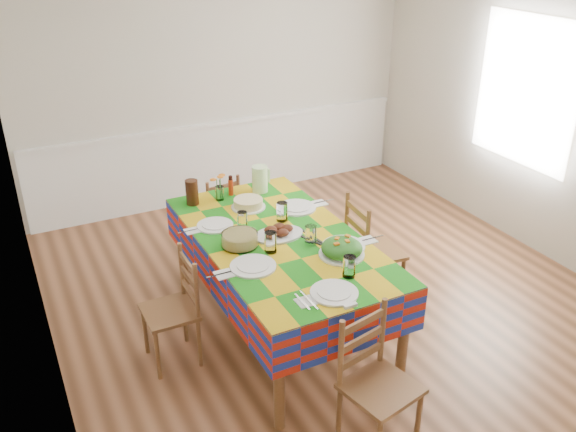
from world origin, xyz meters
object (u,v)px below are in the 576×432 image
object	(u,v)px
green_pitcher	(260,179)
chair_far	(219,216)
dining_table	(279,248)
tea_pitcher	(192,192)
meat_platter	(278,232)
chair_left	(175,310)
chair_right	(370,252)
chair_near	(376,384)

from	to	relation	value
green_pitcher	chair_far	xyz separation A→B (m)	(-0.22, 0.49, -0.52)
dining_table	tea_pitcher	size ratio (longest dim) A/B	9.90
meat_platter	chair_left	distance (m)	0.95
chair_right	chair_left	bearing A→B (deg)	95.61
meat_platter	chair_far	size ratio (longest dim) A/B	0.46
green_pitcher	chair_right	world-z (taller)	green_pitcher
green_pitcher	chair_left	bearing A→B (deg)	-141.83
green_pitcher	chair_right	size ratio (longest dim) A/B	0.24
chair_near	chair_right	size ratio (longest dim) A/B	0.96
chair_near	chair_far	distance (m)	2.67
chair_left	chair_right	world-z (taller)	chair_right
meat_platter	chair_far	bearing A→B (deg)	90.01
tea_pitcher	chair_left	world-z (taller)	tea_pitcher
chair_far	chair_right	size ratio (longest dim) A/B	0.86
chair_left	tea_pitcher	bearing A→B (deg)	151.55
chair_right	chair_far	bearing A→B (deg)	37.65
chair_near	green_pitcher	bearing A→B (deg)	71.73
dining_table	meat_platter	xyz separation A→B (m)	(0.01, 0.03, 0.12)
chair_right	green_pitcher	bearing A→B (deg)	41.84
tea_pitcher	meat_platter	bearing A→B (deg)	-64.81
tea_pitcher	chair_right	distance (m)	1.57
meat_platter	green_pitcher	size ratio (longest dim) A/B	1.65
meat_platter	chair_right	xyz separation A→B (m)	(0.84, -0.02, -0.37)
green_pitcher	chair_left	world-z (taller)	green_pitcher
meat_platter	chair_left	bearing A→B (deg)	-178.18
meat_platter	chair_far	xyz separation A→B (m)	(-0.00, 1.31, -0.44)
green_pitcher	chair_far	size ratio (longest dim) A/B	0.28
chair_near	chair_right	world-z (taller)	chair_right
green_pitcher	chair_near	world-z (taller)	green_pitcher
meat_platter	chair_near	bearing A→B (deg)	-90.60
tea_pitcher	chair_far	size ratio (longest dim) A/B	0.25
chair_near	chair_left	xyz separation A→B (m)	(-0.84, 1.33, -0.03)
chair_near	dining_table	bearing A→B (deg)	77.49
green_pitcher	chair_left	xyz separation A→B (m)	(-1.07, -0.84, -0.51)
green_pitcher	chair_near	size ratio (longest dim) A/B	0.25
dining_table	chair_far	distance (m)	1.37
tea_pitcher	dining_table	bearing A→B (deg)	-65.81
dining_table	tea_pitcher	world-z (taller)	tea_pitcher
meat_platter	chair_far	distance (m)	1.38
dining_table	green_pitcher	xyz separation A→B (m)	(0.23, 0.84, 0.21)
tea_pitcher	chair_near	distance (m)	2.28
meat_platter	chair_right	size ratio (longest dim) A/B	0.40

